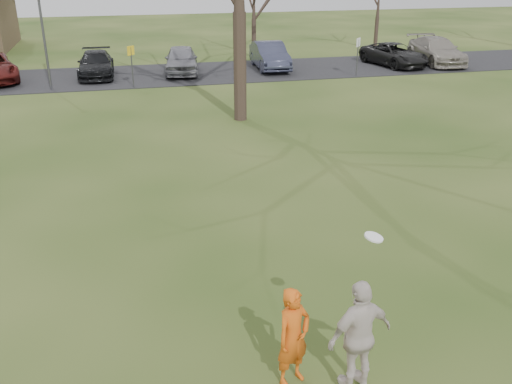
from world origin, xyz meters
TOP-DOWN VIEW (x-y plane):
  - ground at (0.00, 0.00)m, footprint 120.00×120.00m
  - parking_strip at (0.00, 25.00)m, footprint 62.00×6.50m
  - player_defender at (-0.40, -0.10)m, footprint 0.72×0.62m
  - car_3 at (-3.84, 25.25)m, footprint 1.90×4.57m
  - car_4 at (0.78, 25.04)m, footprint 2.27×4.56m
  - car_5 at (5.93, 25.20)m, footprint 1.79×4.67m
  - car_6 at (13.44, 24.47)m, footprint 3.09×5.04m
  - car_7 at (16.27, 24.56)m, footprint 2.59×5.42m
  - catching_play at (0.48, -0.53)m, footprint 1.15×0.68m
  - lamp_post at (-6.00, 22.50)m, footprint 0.34×0.34m
  - sign_yellow at (-2.00, 22.00)m, footprint 0.35×0.35m
  - sign_white at (10.00, 22.00)m, footprint 0.35×0.35m

SIDE VIEW (x-z plane):
  - ground at x=0.00m, z-range 0.00..0.00m
  - parking_strip at x=0.00m, z-range 0.00..0.04m
  - car_6 at x=13.44m, z-range 0.04..1.34m
  - car_3 at x=-3.84m, z-range 0.04..1.36m
  - car_4 at x=0.78m, z-range 0.04..1.53m
  - car_5 at x=5.93m, z-range 0.04..1.56m
  - car_7 at x=16.27m, z-range 0.04..1.57m
  - player_defender at x=-0.40m, z-range 0.00..1.66m
  - catching_play at x=0.48m, z-range -0.24..2.29m
  - sign_yellow at x=-2.00m, z-range 0.41..2.49m
  - sign_white at x=10.00m, z-range 0.41..2.49m
  - lamp_post at x=-6.00m, z-range 0.83..7.10m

